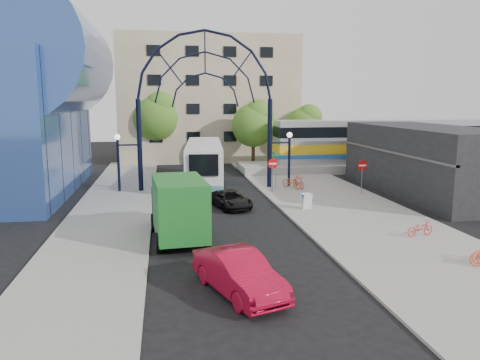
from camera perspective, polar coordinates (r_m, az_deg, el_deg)
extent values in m
plane|color=black|center=(23.03, -0.87, -7.71)|extent=(120.00, 120.00, 0.00)
cube|color=gray|center=(28.89, 13.86, -4.27)|extent=(8.00, 56.00, 0.12)
cube|color=gray|center=(28.75, -15.64, -4.41)|extent=(5.00, 50.00, 0.12)
cylinder|color=black|center=(35.94, -12.14, 4.06)|extent=(0.36, 0.36, 7.00)
cylinder|color=black|center=(36.82, 3.64, 4.39)|extent=(0.36, 0.36, 7.00)
cylinder|color=black|center=(36.23, -14.59, 1.62)|extent=(0.20, 0.20, 4.00)
cylinder|color=black|center=(37.38, 6.00, 2.12)|extent=(0.20, 0.20, 4.00)
sphere|color=white|center=(36.00, -14.73, 5.09)|extent=(0.44, 0.44, 0.44)
sphere|color=white|center=(37.16, 6.06, 5.48)|extent=(0.44, 0.44, 0.44)
cylinder|color=slate|center=(35.13, 4.00, 0.38)|extent=(0.06, 0.06, 2.20)
cylinder|color=red|center=(34.99, 4.02, 2.00)|extent=(0.80, 0.04, 0.80)
cube|color=white|center=(34.96, 4.03, 1.99)|extent=(0.55, 0.02, 0.12)
cylinder|color=slate|center=(35.23, 14.62, 0.11)|extent=(0.06, 0.06, 2.20)
cylinder|color=red|center=(35.08, 14.69, 1.72)|extent=(0.76, 0.04, 0.76)
cube|color=white|center=(35.06, 14.71, 1.72)|extent=(0.55, 0.02, 0.12)
cylinder|color=slate|center=(35.76, 4.41, 1.02)|extent=(0.05, 0.05, 2.80)
cube|color=#146626|center=(35.59, 4.44, 3.09)|extent=(0.70, 0.03, 0.18)
cube|color=#146626|center=(35.61, 4.44, 2.69)|extent=(0.03, 0.70, 0.18)
cube|color=white|center=(29.58, 8.26, -2.64)|extent=(0.55, 0.26, 0.99)
cube|color=white|center=(29.91, 8.06, -2.50)|extent=(0.55, 0.26, 0.99)
cube|color=#1E59A5|center=(29.68, 8.17, -1.95)|extent=(0.55, 0.42, 0.14)
cylinder|color=#314F96|center=(37.91, -23.36, 13.62)|extent=(9.00, 16.00, 9.00)
cube|color=black|center=(37.36, 21.75, 2.25)|extent=(6.00, 16.00, 5.00)
cube|color=tan|center=(56.98, -4.11, 9.77)|extent=(20.00, 12.00, 14.00)
cube|color=gray|center=(49.94, 18.50, 1.71)|extent=(32.00, 5.00, 0.80)
cube|color=#B7B7BC|center=(49.67, 18.66, 4.57)|extent=(25.00, 3.00, 4.20)
cube|color=gold|center=(49.73, 18.62, 3.88)|extent=(25.10, 3.05, 0.90)
cube|color=black|center=(49.60, 18.72, 5.72)|extent=(25.05, 3.05, 1.00)
cube|color=#1E59A5|center=(49.79, 18.58, 3.08)|extent=(25.10, 3.05, 0.35)
cylinder|color=#382314|center=(48.94, 1.62, 3.07)|extent=(0.36, 0.36, 2.52)
sphere|color=#3C6B1C|center=(48.69, 1.63, 6.68)|extent=(4.48, 4.48, 4.48)
sphere|color=#3C6B1C|center=(48.44, 2.29, 7.98)|extent=(3.08, 3.08, 3.08)
cylinder|color=#382314|center=(52.03, -10.13, 3.52)|extent=(0.36, 0.36, 2.88)
sphere|color=#3C6B1C|center=(51.78, -10.25, 7.39)|extent=(5.12, 5.12, 5.12)
sphere|color=#3C6B1C|center=(51.45, -9.73, 8.82)|extent=(3.52, 3.52, 3.52)
cylinder|color=#382314|center=(52.32, 7.68, 3.32)|extent=(0.36, 0.36, 2.34)
sphere|color=#3C6B1C|center=(52.09, 7.75, 6.45)|extent=(4.16, 4.16, 4.16)
sphere|color=#3C6B1C|center=(51.91, 8.40, 7.57)|extent=(2.86, 2.86, 2.86)
cube|color=silver|center=(38.66, -4.39, 2.22)|extent=(3.85, 12.59, 3.12)
cube|color=#61D8D6|center=(38.85, -4.37, 0.33)|extent=(3.89, 12.59, 0.75)
cube|color=black|center=(38.58, -4.40, 3.17)|extent=(3.89, 12.35, 0.97)
cube|color=black|center=(32.37, -4.45, 1.83)|extent=(2.04, 0.33, 1.51)
cube|color=black|center=(44.77, -4.36, 3.03)|extent=(2.59, 0.43, 1.72)
cylinder|color=black|center=(42.68, -6.15, 1.04)|extent=(0.39, 1.06, 1.03)
cylinder|color=black|center=(42.67, -2.55, 1.09)|extent=(0.39, 1.06, 1.03)
cylinder|color=black|center=(34.38, -6.63, -1.06)|extent=(0.39, 1.06, 1.03)
cylinder|color=black|center=(34.36, -2.15, -1.00)|extent=(0.39, 1.06, 1.03)
cube|color=black|center=(25.68, -8.08, -3.51)|extent=(2.40, 2.49, 2.13)
cube|color=black|center=(26.72, -8.36, -2.05)|extent=(1.93, 0.25, 0.97)
cube|color=#1C6A23|center=(22.70, -7.37, -3.24)|extent=(2.67, 4.61, 2.71)
cylinder|color=black|center=(25.46, -10.48, -5.08)|extent=(0.32, 0.94, 0.93)
cylinder|color=black|center=(25.67, -5.51, -4.84)|extent=(0.32, 0.94, 0.93)
cylinder|color=black|center=(21.84, -9.87, -7.55)|extent=(0.32, 0.94, 0.93)
cylinder|color=black|center=(22.09, -4.06, -7.23)|extent=(0.32, 0.94, 0.93)
imported|color=black|center=(30.28, -1.18, -2.37)|extent=(2.80, 4.36, 1.12)
imported|color=#A90A28|center=(17.07, -0.16, -11.28)|extent=(3.11, 4.96, 1.54)
imported|color=#D9522B|center=(36.65, 6.29, -0.22)|extent=(1.56, 1.96, 1.00)
imported|color=#E2442D|center=(36.68, 7.14, -0.25)|extent=(0.90, 1.69, 0.98)
imported|color=red|center=(25.36, 21.10, -5.49)|extent=(1.64, 0.85, 0.82)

